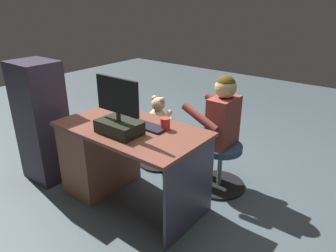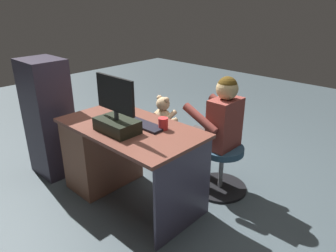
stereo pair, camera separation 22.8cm
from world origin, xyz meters
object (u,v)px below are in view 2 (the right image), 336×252
at_px(computer_mouse, 122,115).
at_px(teddy_bear, 164,112).
at_px(person, 216,123).
at_px(office_chair_teddy, 163,141).
at_px(keyboard, 143,125).
at_px(cup, 163,124).
at_px(desk, 109,150).
at_px(monitor, 117,117).
at_px(tv_remote, 114,120).
at_px(visitor_chair, 221,166).

bearing_deg(computer_mouse, teddy_bear, -84.59).
xyz_separation_m(computer_mouse, person, (-0.62, -0.61, -0.09)).
bearing_deg(office_chair_teddy, person, -179.71).
bearing_deg(keyboard, cup, -161.22).
height_order(keyboard, teddy_bear, teddy_bear).
height_order(keyboard, computer_mouse, computer_mouse).
bearing_deg(desk, monitor, 157.46).
bearing_deg(tv_remote, cup, 177.36).
relative_size(computer_mouse, tv_remote, 0.64).
xyz_separation_m(keyboard, cup, (-0.18, -0.06, 0.04)).
bearing_deg(tv_remote, visitor_chair, -157.12).
height_order(office_chair_teddy, teddy_bear, teddy_bear).
height_order(office_chair_teddy, visitor_chair, same).
distance_m(monitor, cup, 0.39).
bearing_deg(office_chair_teddy, cup, 134.21).
bearing_deg(cup, keyboard, 18.78).
distance_m(desk, keyboard, 0.55).
distance_m(desk, monitor, 0.60).
bearing_deg(person, tv_remote, 50.37).
xyz_separation_m(computer_mouse, visitor_chair, (-0.72, -0.61, -0.50)).
xyz_separation_m(tv_remote, person, (-0.60, -0.72, -0.08)).
bearing_deg(desk, person, -136.62).
height_order(keyboard, tv_remote, keyboard).
bearing_deg(teddy_bear, computer_mouse, 95.41).
relative_size(tv_remote, visitor_chair, 0.29).
xyz_separation_m(computer_mouse, office_chair_teddy, (0.06, -0.61, -0.48)).
distance_m(office_chair_teddy, visitor_chair, 0.78).
xyz_separation_m(keyboard, person, (-0.33, -0.61, -0.08)).
bearing_deg(desk, cup, -165.96).
height_order(desk, monitor, monitor).
xyz_separation_m(cup, office_chair_teddy, (0.53, -0.55, -0.52)).
height_order(cup, office_chair_teddy, cup).
height_order(keyboard, office_chair_teddy, keyboard).
bearing_deg(monitor, cup, -129.81).
xyz_separation_m(desk, tv_remote, (-0.14, 0.02, 0.35)).
bearing_deg(teddy_bear, monitor, 108.84).
relative_size(desk, visitor_chair, 2.49).
relative_size(computer_mouse, teddy_bear, 0.29).
relative_size(monitor, visitor_chair, 0.88).
relative_size(keyboard, tv_remote, 2.80).
height_order(teddy_bear, person, person).
bearing_deg(tv_remote, teddy_bear, -106.43).
height_order(monitor, tv_remote, monitor).
distance_m(monitor, computer_mouse, 0.35).
bearing_deg(person, monitor, 65.01).
height_order(tv_remote, teddy_bear, teddy_bear).
distance_m(cup, person, 0.58).
relative_size(office_chair_teddy, person, 0.42).
height_order(computer_mouse, cup, cup).
height_order(desk, tv_remote, tv_remote).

